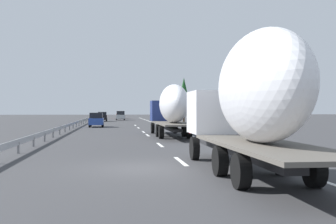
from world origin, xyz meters
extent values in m
plane|color=#38383A|center=(40.00, 0.00, 0.00)|extent=(260.00, 260.00, 0.00)
cube|color=white|center=(2.00, -1.80, 0.00)|extent=(3.20, 0.20, 0.01)
cube|color=white|center=(10.58, -1.80, 0.00)|extent=(3.20, 0.20, 0.01)
cube|color=white|center=(20.83, -1.80, 0.00)|extent=(3.20, 0.20, 0.01)
cube|color=white|center=(26.12, -1.80, 0.00)|extent=(3.20, 0.20, 0.01)
cube|color=white|center=(35.62, -1.80, 0.00)|extent=(3.20, 0.20, 0.01)
cube|color=white|center=(43.86, -1.80, 0.00)|extent=(3.20, 0.20, 0.01)
cube|color=white|center=(45.00, -5.50, 0.00)|extent=(110.00, 0.20, 0.01)
cube|color=navy|center=(23.60, -3.60, 2.15)|extent=(2.40, 2.50, 1.90)
cube|color=black|center=(24.70, -3.60, 2.65)|extent=(0.08, 2.12, 0.80)
cube|color=#262628|center=(20.49, -3.60, 0.67)|extent=(11.47, 0.70, 0.24)
cube|color=#59544C|center=(17.37, -3.60, 1.14)|extent=(10.06, 2.50, 0.12)
ellipsoid|color=white|center=(17.07, -3.60, 2.74)|extent=(6.81, 2.20, 3.07)
cube|color=red|center=(12.37, -4.29, 0.90)|extent=(0.04, 0.56, 0.56)
cylinder|color=black|center=(23.60, -2.50, 0.52)|extent=(1.04, 0.30, 1.04)
cylinder|color=black|center=(23.60, -4.70, 0.52)|extent=(1.04, 0.30, 1.04)
cylinder|color=black|center=(18.57, -2.50, 0.52)|extent=(1.04, 0.35, 1.04)
cylinder|color=black|center=(18.57, -4.70, 0.52)|extent=(1.04, 0.35, 1.04)
cylinder|color=black|center=(16.17, -2.50, 0.52)|extent=(1.04, 0.35, 1.04)
cylinder|color=black|center=(16.17, -4.70, 0.52)|extent=(1.04, 0.35, 1.04)
cube|color=silver|center=(2.44, -3.60, 2.15)|extent=(2.40, 2.50, 1.90)
cube|color=black|center=(3.54, -3.60, 2.65)|extent=(0.08, 2.12, 0.80)
cube|color=#262628|center=(-0.48, -3.60, 0.67)|extent=(10.74, 0.70, 0.24)
cube|color=#59544C|center=(-3.39, -3.60, 1.14)|extent=(9.27, 2.50, 0.12)
ellipsoid|color=white|center=(-3.10, -3.60, 3.02)|extent=(6.74, 2.20, 3.64)
cylinder|color=black|center=(2.44, -2.50, 0.52)|extent=(1.04, 0.30, 1.04)
cylinder|color=black|center=(2.44, -4.70, 0.52)|extent=(1.04, 0.30, 1.04)
cylinder|color=black|center=(-2.19, -2.50, 0.52)|extent=(1.04, 0.35, 1.04)
cylinder|color=black|center=(-2.19, -4.70, 0.52)|extent=(1.04, 0.35, 1.04)
cylinder|color=black|center=(-4.59, -2.50, 0.52)|extent=(1.04, 0.35, 1.04)
cylinder|color=black|center=(-4.59, -4.70, 0.52)|extent=(1.04, 0.35, 1.04)
cube|color=black|center=(65.01, 3.45, 0.74)|extent=(4.15, 1.77, 0.84)
cube|color=black|center=(64.70, 3.45, 1.48)|extent=(2.28, 1.56, 0.65)
cylinder|color=black|center=(66.29, 4.24, 0.32)|extent=(0.64, 0.22, 0.64)
cylinder|color=black|center=(66.29, 2.67, 0.32)|extent=(0.64, 0.22, 0.64)
cylinder|color=black|center=(63.72, 4.24, 0.32)|extent=(0.64, 0.22, 0.64)
cylinder|color=black|center=(63.72, 2.67, 0.32)|extent=(0.64, 0.22, 0.64)
cube|color=red|center=(86.68, -0.12, 0.74)|extent=(4.37, 1.81, 0.84)
cube|color=black|center=(86.35, -0.12, 1.49)|extent=(2.40, 1.59, 0.66)
cylinder|color=black|center=(88.04, 0.69, 0.32)|extent=(0.64, 0.22, 0.64)
cylinder|color=black|center=(88.04, -0.93, 0.32)|extent=(0.64, 0.22, 0.64)
cylinder|color=black|center=(85.33, 0.69, 0.32)|extent=(0.64, 0.22, 0.64)
cylinder|color=black|center=(85.33, -0.93, 0.32)|extent=(0.64, 0.22, 0.64)
cube|color=#28479E|center=(38.78, 3.44, 0.74)|extent=(4.09, 1.81, 0.84)
cube|color=black|center=(38.48, 3.44, 1.51)|extent=(2.25, 1.59, 0.70)
cylinder|color=black|center=(40.05, 4.24, 0.32)|extent=(0.64, 0.22, 0.64)
cylinder|color=black|center=(40.05, 2.64, 0.32)|extent=(0.64, 0.22, 0.64)
cylinder|color=black|center=(37.51, 4.24, 0.32)|extent=(0.64, 0.22, 0.64)
cylinder|color=black|center=(37.51, 2.64, 0.32)|extent=(0.64, 0.22, 0.64)
cube|color=#ADB2B7|center=(73.62, -0.11, 0.74)|extent=(4.19, 1.88, 0.84)
cube|color=black|center=(73.30, -0.11, 1.55)|extent=(2.30, 1.65, 0.78)
cylinder|color=black|center=(74.92, 0.73, 0.32)|extent=(0.64, 0.22, 0.64)
cylinder|color=black|center=(74.92, -0.95, 0.32)|extent=(0.64, 0.22, 0.64)
cylinder|color=black|center=(72.32, 0.73, 0.32)|extent=(0.64, 0.22, 0.64)
cylinder|color=black|center=(72.32, -0.95, 0.32)|extent=(0.64, 0.22, 0.64)
cylinder|color=gray|center=(35.72, -6.70, 1.16)|extent=(0.10, 0.10, 2.32)
cube|color=#2D569E|center=(35.72, -6.70, 2.67)|extent=(0.06, 0.90, 0.70)
cylinder|color=#472D19|center=(50.35, -9.92, 0.73)|extent=(0.25, 0.25, 1.46)
cone|color=#194C1E|center=(50.35, -9.92, 4.43)|extent=(2.67, 2.67, 5.95)
cylinder|color=#472D19|center=(56.49, -10.27, 0.98)|extent=(0.32, 0.32, 1.96)
cone|color=#194C1E|center=(56.49, -10.27, 4.16)|extent=(3.71, 3.71, 4.40)
cylinder|color=#472D19|center=(32.72, -13.38, 0.61)|extent=(0.33, 0.33, 1.23)
cone|color=#286B2D|center=(32.72, -13.38, 3.48)|extent=(2.89, 2.89, 4.51)
cube|color=#9EA0A5|center=(43.00, 6.00, 0.60)|extent=(94.00, 0.06, 0.32)
cube|color=slate|center=(6.22, 6.00, 0.30)|extent=(0.10, 0.10, 0.60)
cube|color=slate|center=(10.30, 6.00, 0.30)|extent=(0.10, 0.10, 0.60)
cube|color=slate|center=(14.39, 6.00, 0.30)|extent=(0.10, 0.10, 0.60)
cube|color=slate|center=(18.48, 6.00, 0.30)|extent=(0.10, 0.10, 0.60)
cube|color=slate|center=(22.57, 6.00, 0.30)|extent=(0.10, 0.10, 0.60)
cube|color=slate|center=(26.65, 6.00, 0.30)|extent=(0.10, 0.10, 0.60)
cube|color=slate|center=(30.74, 6.00, 0.30)|extent=(0.10, 0.10, 0.60)
cube|color=slate|center=(34.83, 6.00, 0.30)|extent=(0.10, 0.10, 0.60)
cube|color=slate|center=(38.91, 6.00, 0.30)|extent=(0.10, 0.10, 0.60)
cube|color=slate|center=(43.00, 6.00, 0.30)|extent=(0.10, 0.10, 0.60)
cube|color=slate|center=(47.09, 6.00, 0.30)|extent=(0.10, 0.10, 0.60)
cube|color=slate|center=(51.17, 6.00, 0.30)|extent=(0.10, 0.10, 0.60)
cube|color=slate|center=(55.26, 6.00, 0.30)|extent=(0.10, 0.10, 0.60)
cube|color=slate|center=(59.35, 6.00, 0.30)|extent=(0.10, 0.10, 0.60)
cube|color=slate|center=(63.43, 6.00, 0.30)|extent=(0.10, 0.10, 0.60)
cube|color=slate|center=(67.52, 6.00, 0.30)|extent=(0.10, 0.10, 0.60)
cube|color=slate|center=(71.61, 6.00, 0.30)|extent=(0.10, 0.10, 0.60)
cube|color=slate|center=(75.70, 6.00, 0.30)|extent=(0.10, 0.10, 0.60)
cube|color=slate|center=(79.78, 6.00, 0.30)|extent=(0.10, 0.10, 0.60)
cube|color=slate|center=(83.87, 6.00, 0.30)|extent=(0.10, 0.10, 0.60)
cube|color=slate|center=(87.96, 6.00, 0.30)|extent=(0.10, 0.10, 0.60)
camera|label=1|loc=(-16.19, 1.06, 2.28)|focal=44.97mm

